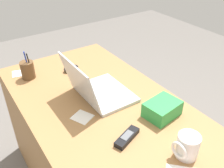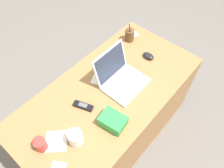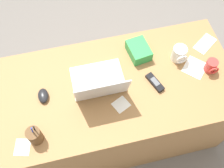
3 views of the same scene
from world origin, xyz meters
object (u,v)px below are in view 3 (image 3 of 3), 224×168
at_px(computer_mouse, 43,96).
at_px(cordless_phone, 155,82).
at_px(laptop, 99,83).
at_px(coffee_mug_tall, 179,54).
at_px(pen_holder, 35,136).
at_px(coffee_mug_white, 211,66).
at_px(snack_bag, 139,51).

xyz_separation_m(computer_mouse, cordless_phone, (-0.68, 0.07, -0.01)).
bearing_deg(computer_mouse, laptop, 178.76).
bearing_deg(computer_mouse, coffee_mug_tall, -174.58).
bearing_deg(pen_holder, coffee_mug_tall, -160.94).
bearing_deg(laptop, cordless_phone, 170.72).
distance_m(cordless_phone, pen_holder, 0.77).
height_order(computer_mouse, coffee_mug_white, coffee_mug_white).
xyz_separation_m(laptop, coffee_mug_tall, (-0.54, -0.09, 0.00)).
height_order(laptop, coffee_mug_tall, laptop).
height_order(computer_mouse, pen_holder, pen_holder).
xyz_separation_m(coffee_mug_white, pen_holder, (1.12, 0.20, 0.01)).
bearing_deg(coffee_mug_tall, coffee_mug_white, 142.13).
bearing_deg(snack_bag, computer_mouse, 15.06).
bearing_deg(pen_holder, computer_mouse, -104.57).
distance_m(computer_mouse, coffee_mug_white, 1.05).
bearing_deg(cordless_phone, snack_bag, -80.98).
distance_m(laptop, snack_bag, 0.35).
xyz_separation_m(coffee_mug_tall, cordless_phone, (0.20, 0.14, -0.04)).
bearing_deg(laptop, snack_bag, -148.69).
relative_size(coffee_mug_white, pen_holder, 0.49).
relative_size(coffee_mug_white, cordless_phone, 0.60).
height_order(computer_mouse, cordless_phone, computer_mouse).
distance_m(coffee_mug_tall, pen_holder, 1.00).
xyz_separation_m(computer_mouse, snack_bag, (-0.64, -0.17, 0.02)).
bearing_deg(computer_mouse, pen_holder, 75.82).
relative_size(computer_mouse, pen_holder, 0.55).
bearing_deg(laptop, coffee_mug_white, 176.64).
distance_m(laptop, coffee_mug_tall, 0.55).
relative_size(laptop, coffee_mug_white, 3.66).
bearing_deg(pen_holder, coffee_mug_white, -169.89).
relative_size(computer_mouse, snack_bag, 0.60).
xyz_separation_m(cordless_phone, pen_holder, (0.75, 0.18, 0.04)).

